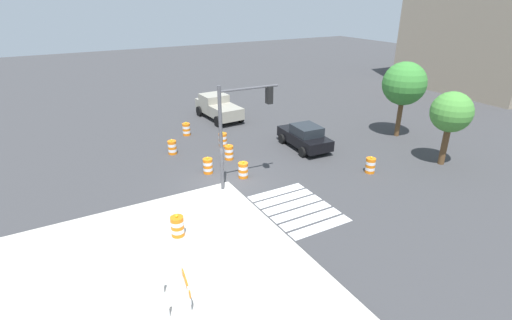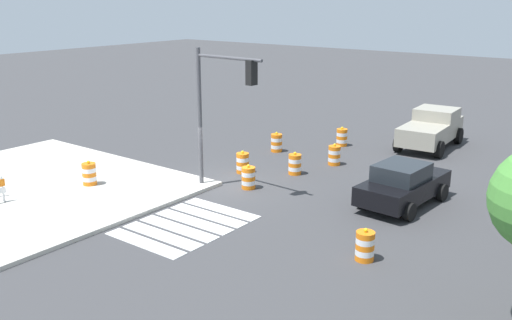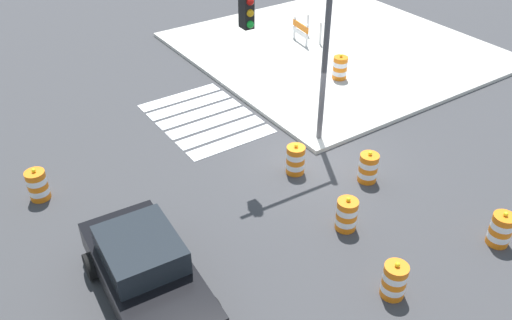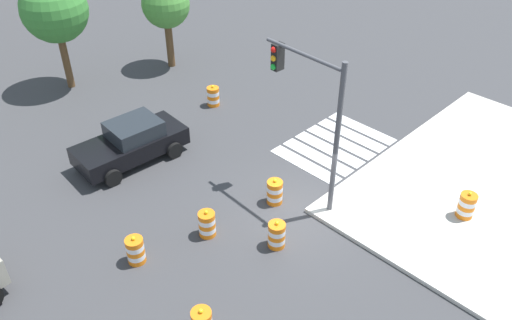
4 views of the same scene
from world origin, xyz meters
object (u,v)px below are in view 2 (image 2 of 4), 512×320
(sports_car, at_px, (403,184))
(traffic_barrel_crosswalk_end, at_px, (365,246))
(pickup_truck, at_px, (432,128))
(traffic_barrel_median_near, at_px, (277,143))
(traffic_light_pole, at_px, (220,95))
(traffic_barrel_near_corner, at_px, (334,155))
(traffic_barrel_far_curb, at_px, (295,164))
(traffic_barrel_opposite_curb, at_px, (342,137))
(traffic_barrel_on_sidewalk, at_px, (89,174))
(traffic_barrel_lane_center, at_px, (243,163))
(traffic_barrel_median_far, at_px, (248,178))

(sports_car, height_order, traffic_barrel_crosswalk_end, sports_car)
(pickup_truck, relative_size, traffic_barrel_median_near, 5.15)
(traffic_barrel_crosswalk_end, height_order, traffic_light_pole, traffic_light_pole)
(pickup_truck, bearing_deg, traffic_light_pole, -18.10)
(sports_car, height_order, traffic_barrel_median_near, sports_car)
(traffic_barrel_near_corner, xyz_separation_m, traffic_barrel_far_curb, (2.33, -0.65, 0.00))
(sports_car, relative_size, traffic_light_pole, 0.80)
(traffic_barrel_far_curb, relative_size, traffic_barrel_opposite_curb, 1.00)
(traffic_light_pole, bearing_deg, traffic_barrel_on_sidewalk, -57.74)
(pickup_truck, distance_m, traffic_barrel_lane_center, 10.82)
(traffic_barrel_median_far, bearing_deg, sports_car, 109.39)
(traffic_barrel_crosswalk_end, height_order, traffic_barrel_median_near, same)
(sports_car, distance_m, traffic_barrel_median_near, 8.82)
(traffic_barrel_median_far, xyz_separation_m, traffic_barrel_on_sidewalk, (3.89, -5.17, 0.15))
(traffic_barrel_crosswalk_end, xyz_separation_m, traffic_barrel_opposite_curb, (-11.44, -7.13, 0.00))
(traffic_barrel_crosswalk_end, relative_size, traffic_light_pole, 0.19)
(traffic_barrel_crosswalk_end, relative_size, traffic_barrel_on_sidewalk, 1.00)
(traffic_barrel_median_far, height_order, traffic_barrel_lane_center, same)
(traffic_barrel_median_near, bearing_deg, traffic_barrel_far_curb, 47.35)
(traffic_barrel_lane_center, height_order, traffic_barrel_opposite_curb, same)
(traffic_barrel_crosswalk_end, bearing_deg, traffic_barrel_near_corner, -145.06)
(traffic_barrel_median_far, height_order, traffic_light_pole, traffic_light_pole)
(pickup_truck, relative_size, traffic_barrel_near_corner, 5.15)
(traffic_barrel_lane_center, relative_size, traffic_light_pole, 0.19)
(traffic_barrel_near_corner, height_order, traffic_barrel_median_near, same)
(traffic_barrel_far_curb, bearing_deg, traffic_barrel_on_sidewalk, -40.13)
(traffic_barrel_far_curb, height_order, traffic_barrel_on_sidewalk, traffic_barrel_on_sidewalk)
(traffic_barrel_crosswalk_end, xyz_separation_m, traffic_light_pole, (-2.08, -7.34, 3.46))
(traffic_barrel_near_corner, bearing_deg, traffic_barrel_lane_center, -36.16)
(traffic_barrel_crosswalk_end, bearing_deg, traffic_barrel_opposite_curb, -148.08)
(pickup_truck, xyz_separation_m, traffic_barrel_median_far, (11.15, -3.39, -0.52))
(sports_car, relative_size, traffic_barrel_lane_center, 4.33)
(traffic_barrel_crosswalk_end, bearing_deg, traffic_barrel_far_curb, -132.54)
(traffic_barrel_on_sidewalk, distance_m, traffic_light_pole, 6.36)
(traffic_barrel_near_corner, height_order, traffic_light_pole, traffic_light_pole)
(traffic_barrel_on_sidewalk, bearing_deg, traffic_barrel_near_corner, 145.14)
(traffic_barrel_median_far, distance_m, traffic_light_pole, 3.64)
(sports_car, relative_size, traffic_barrel_on_sidewalk, 4.33)
(pickup_truck, height_order, traffic_barrel_crosswalk_end, pickup_truck)
(traffic_barrel_median_near, xyz_separation_m, traffic_barrel_on_sidewalk, (9.26, -2.76, 0.15))
(traffic_barrel_far_curb, xyz_separation_m, traffic_barrel_on_sidewalk, (6.64, -5.60, 0.15))
(traffic_barrel_crosswalk_end, distance_m, traffic_barrel_far_curb, 8.60)
(traffic_barrel_far_curb, distance_m, traffic_barrel_lane_center, 2.30)
(traffic_barrel_crosswalk_end, distance_m, traffic_barrel_on_sidewalk, 11.97)
(traffic_light_pole, bearing_deg, traffic_barrel_lane_center, -159.40)
(traffic_barrel_lane_center, xyz_separation_m, traffic_barrel_opposite_curb, (-6.85, 1.16, 0.00))
(pickup_truck, relative_size, traffic_barrel_far_curb, 5.15)
(traffic_barrel_lane_center, xyz_separation_m, traffic_light_pole, (2.51, 0.94, 3.46))
(traffic_barrel_median_near, height_order, traffic_light_pole, traffic_light_pole)
(traffic_barrel_near_corner, distance_m, traffic_barrel_opposite_curb, 3.60)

